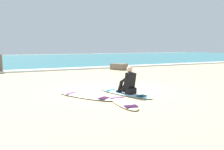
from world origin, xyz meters
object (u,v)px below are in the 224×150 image
object	(u,v)px
surfboard_main	(124,93)
surfer_seated	(128,83)
surfboard_spare_near	(86,96)
shoreline_rock	(119,67)
surfboard_spare_far	(123,102)

from	to	relation	value
surfboard_main	surfer_seated	size ratio (longest dim) A/B	2.56
surfboard_main	surfboard_spare_near	world-z (taller)	same
surfboard_spare_near	shoreline_rock	size ratio (longest dim) A/B	2.06
surfboard_main	shoreline_rock	size ratio (longest dim) A/B	2.22
surfboard_main	surfer_seated	world-z (taller)	surfer_seated
surfer_seated	surfboard_main	bearing A→B (deg)	111.42
surfer_seated	surfboard_spare_near	xyz separation A→B (m)	(-1.46, 0.32, -0.40)
surfer_seated	shoreline_rock	distance (m)	8.51
surfer_seated	shoreline_rock	world-z (taller)	surfer_seated
surfboard_main	surfboard_spare_near	bearing A→B (deg)	173.72
surfboard_spare_far	shoreline_rock	distance (m)	9.68
surfboard_main	surfboard_spare_near	size ratio (longest dim) A/B	1.08
shoreline_rock	surfboard_spare_near	bearing A→B (deg)	-123.68
surfboard_spare_near	surfboard_spare_far	world-z (taller)	same
surfboard_main	surfboard_spare_far	size ratio (longest dim) A/B	1.30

